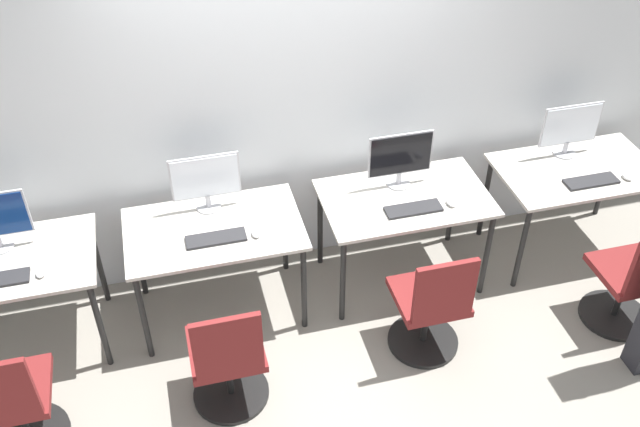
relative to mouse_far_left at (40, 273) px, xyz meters
The scene contains 20 objects.
ground_plane 1.91m from the mouse_far_left, ahead, with size 20.00×20.00×0.00m, color gray.
wall_back 1.96m from the mouse_far_left, 20.84° to the left, with size 12.00×0.05×2.80m.
desk_far_left 0.33m from the mouse_far_left, 144.84° to the left, with size 1.16×0.71×0.76m.
mouse_far_left is the anchor object (origin of this frame).
office_chair_far_left 0.79m from the mouse_far_left, 108.36° to the right, with size 0.48×0.48×0.91m.
desk_left 1.09m from the mouse_far_left, ahead, with size 1.16×0.71×0.76m.
monitor_left 1.17m from the mouse_far_left, 20.68° to the left, with size 0.46×0.17×0.41m.
keyboard_left 1.07m from the mouse_far_left, ahead, with size 0.39×0.13×0.02m.
mouse_left 1.33m from the mouse_far_left, ahead, with size 0.06×0.09×0.03m.
office_chair_left 1.26m from the mouse_far_left, 32.05° to the right, with size 0.48×0.48×0.91m.
desk_right 2.41m from the mouse_far_left, ahead, with size 1.16×0.71×0.76m.
monitor_right 2.43m from the mouse_far_left, ahead, with size 0.46×0.17×0.41m.
keyboard_right 2.40m from the mouse_far_left, ahead, with size 0.39×0.13×0.02m.
mouse_right 2.67m from the mouse_far_left, ahead, with size 0.06×0.09×0.03m.
office_chair_right 2.44m from the mouse_far_left, 12.74° to the right, with size 0.48×0.48×0.91m.
desk_far_right 3.74m from the mouse_far_left, ahead, with size 1.16×0.71×0.76m.
monitor_far_right 3.76m from the mouse_far_left, ahead, with size 0.46×0.17×0.41m.
keyboard_far_right 3.73m from the mouse_far_left, ahead, with size 0.39×0.13×0.02m.
mouse_far_right 4.00m from the mouse_far_left, ahead, with size 0.06×0.09×0.03m.
office_chair_far_right 3.82m from the mouse_far_left, ahead, with size 0.48×0.48×0.91m.
Camera 1 is at (-0.89, -3.28, 3.74)m, focal length 40.00 mm.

